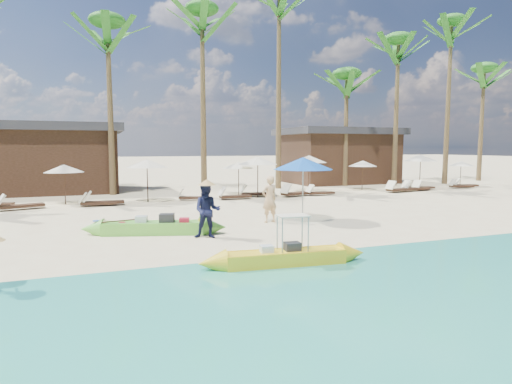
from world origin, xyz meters
name	(u,v)px	position (x,y,z in m)	size (l,w,h in m)	color
ground	(243,238)	(0.00, 0.00, 0.00)	(240.00, 240.00, 0.00)	beige
wet_sand_strip	(321,285)	(0.00, -5.00, 0.00)	(240.00, 4.50, 0.01)	tan
green_canoe	(154,227)	(-2.54, 1.54, 0.22)	(5.13, 1.79, 0.67)	#5FBB39
yellow_canoe	(285,257)	(-0.07, -3.35, 0.20)	(4.68, 0.90, 1.21)	yellow
tourist	(269,199)	(1.81, 2.24, 0.89)	(0.65, 0.42, 1.77)	#DDAD77
vendor_green	(207,211)	(-1.06, 0.33, 0.86)	(0.84, 0.65, 1.72)	#15193A
blue_umbrella	(303,163)	(3.08, 2.00, 2.22)	(2.28, 2.28, 2.45)	#99999E
resort_parasol_4	(64,168)	(-5.74, 10.52, 1.78)	(1.92, 1.92, 1.98)	#3C2318
lounger_4_left	(18,205)	(-7.63, 9.23, 0.22)	(2.04, 1.16, 0.66)	#3C2318
lounger_4_right	(102,201)	(-4.06, 9.36, 0.21)	(1.90, 0.61, 0.64)	#3C2318
resort_parasol_5	(147,163)	(-1.79, 10.15, 2.00)	(2.15, 2.15, 2.22)	#3C2318
lounger_5_left	(96,202)	(-4.31, 9.28, 0.20)	(1.77, 0.71, 0.59)	#3C2318
resort_parasol_6	(239,165)	(3.66, 11.56, 1.77)	(1.91, 1.91, 1.96)	#3C2318
lounger_6_left	(191,197)	(0.48, 10.00, 0.18)	(1.70, 0.96, 0.55)	#3C2318
lounger_6_right	(233,196)	(2.68, 9.54, 0.21)	(1.82, 0.57, 0.62)	#3C2318
resort_parasol_7	(258,161)	(4.27, 9.98, 2.08)	(2.24, 2.24, 2.31)	#3C2318
lounger_7_left	(254,193)	(4.23, 10.50, 0.21)	(1.89, 0.86, 0.62)	#3C2318
lounger_7_right	(295,193)	(6.40, 9.60, 0.23)	(2.08, 1.17, 0.68)	#3C2318
resort_parasol_8	(309,159)	(8.24, 11.41, 2.09)	(2.25, 2.25, 2.32)	#3C2318
lounger_8_left	(319,192)	(7.98, 9.60, 0.19)	(1.71, 0.53, 0.58)	#3C2318
resort_parasol_9	(363,163)	(12.24, 11.45, 1.76)	(1.89, 1.89, 1.95)	#3C2318
lounger_9_left	(398,189)	(13.52, 9.40, 0.22)	(2.03, 0.89, 0.66)	#3C2318
lounger_9_right	(414,188)	(15.00, 9.66, 0.22)	(1.91, 0.59, 0.65)	#3C2318
resort_parasol_10	(421,158)	(16.74, 11.15, 2.10)	(2.26, 2.26, 2.32)	#3C2318
lounger_10_left	(423,187)	(15.88, 9.90, 0.21)	(1.89, 0.96, 0.61)	#3C2318
lounger_10_right	(460,186)	(19.28, 10.09, 0.19)	(1.71, 0.95, 0.55)	#3C2318
resort_parasol_11	(461,164)	(20.48, 11.24, 1.65)	(1.78, 1.78, 1.83)	#3C2318
lounger_11_left	(464,185)	(20.11, 10.50, 0.19)	(1.78, 0.98, 0.58)	#3C2318
palm_3	(108,47)	(-3.36, 14.27, 8.58)	(2.08, 2.08, 10.52)	brown
palm_4	(202,39)	(2.15, 14.01, 9.45)	(2.08, 2.08, 11.70)	brown
palm_5	(279,26)	(7.45, 14.38, 10.82)	(2.08, 2.08, 13.60)	brown
palm_6	(347,88)	(12.84, 14.52, 7.05)	(2.08, 2.08, 8.51)	brown
palm_7	(398,62)	(16.57, 13.68, 8.99)	(2.08, 2.08, 11.08)	brown
palm_8	(451,49)	(21.07, 13.33, 10.18)	(2.08, 2.08, 12.70)	brown
palm_9	(484,84)	(26.21, 14.81, 8.06)	(2.08, 2.08, 9.82)	brown
pavilion_west	(32,157)	(-8.00, 17.50, 2.19)	(10.80, 6.60, 4.30)	#3C2318
pavilion_east	(338,155)	(14.00, 17.50, 2.20)	(8.80, 6.60, 4.30)	#3C2318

